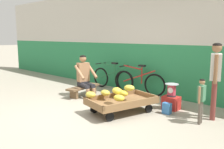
{
  "coord_description": "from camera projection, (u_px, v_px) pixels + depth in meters",
  "views": [
    {
      "loc": [
        3.95,
        -2.97,
        1.66
      ],
      "look_at": [
        0.03,
        1.21,
        0.75
      ],
      "focal_mm": 39.0,
      "sensor_mm": 36.0,
      "label": 1
    }
  ],
  "objects": [
    {
      "name": "banana_pile",
      "position": [
        115.0,
        93.0,
        5.22
      ],
      "size": [
        0.88,
        0.87,
        0.25
      ],
      "color": "yellow",
      "rests_on": "banana_cart"
    },
    {
      "name": "ground_plane",
      "position": [
        71.0,
        116.0,
        5.07
      ],
      "size": [
        80.0,
        80.0,
        0.0
      ],
      "primitive_type": "plane",
      "color": "gray"
    },
    {
      "name": "customer_adult",
      "position": [
        215.0,
        72.0,
        4.79
      ],
      "size": [
        0.3,
        0.46,
        1.53
      ],
      "color": "brown",
      "rests_on": "ground"
    },
    {
      "name": "weighing_scale",
      "position": [
        172.0,
        90.0,
        5.5
      ],
      "size": [
        0.3,
        0.3,
        0.29
      ],
      "color": "#28282D",
      "rests_on": "plastic_crate"
    },
    {
      "name": "plastic_crate",
      "position": [
        171.0,
        103.0,
        5.55
      ],
      "size": [
        0.36,
        0.28,
        0.3
      ],
      "color": "red",
      "rests_on": "ground"
    },
    {
      "name": "shopping_bag",
      "position": [
        167.0,
        108.0,
        5.23
      ],
      "size": [
        0.18,
        0.12,
        0.24
      ],
      "primitive_type": "cube",
      "color": "#3370B7",
      "rests_on": "ground"
    },
    {
      "name": "customer_child",
      "position": [
        201.0,
        96.0,
        4.57
      ],
      "size": [
        0.13,
        0.28,
        0.87
      ],
      "color": "brown",
      "rests_on": "ground"
    },
    {
      "name": "bicycle_near_left",
      "position": [
        112.0,
        78.0,
        7.59
      ],
      "size": [
        1.66,
        0.48,
        0.86
      ],
      "color": "black",
      "rests_on": "ground"
    },
    {
      "name": "banana_cart",
      "position": [
        122.0,
        102.0,
        5.28
      ],
      "size": [
        1.16,
        1.6,
        0.36
      ],
      "color": "brown",
      "rests_on": "ground"
    },
    {
      "name": "bicycle_far_left",
      "position": [
        138.0,
        82.0,
        6.97
      ],
      "size": [
        1.65,
        0.48,
        0.86
      ],
      "color": "black",
      "rests_on": "ground"
    },
    {
      "name": "vendor_seated",
      "position": [
        85.0,
        76.0,
        6.68
      ],
      "size": [
        0.72,
        0.56,
        1.14
      ],
      "color": "#9E704C",
      "rests_on": "ground"
    },
    {
      "name": "back_wall",
      "position": [
        152.0,
        39.0,
        6.93
      ],
      "size": [
        16.0,
        0.3,
        3.13
      ],
      "color": "#287F4C",
      "rests_on": "ground"
    },
    {
      "name": "low_bench",
      "position": [
        83.0,
        89.0,
        6.81
      ],
      "size": [
        0.46,
        1.13,
        0.27
      ],
      "color": "brown",
      "rests_on": "ground"
    }
  ]
}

